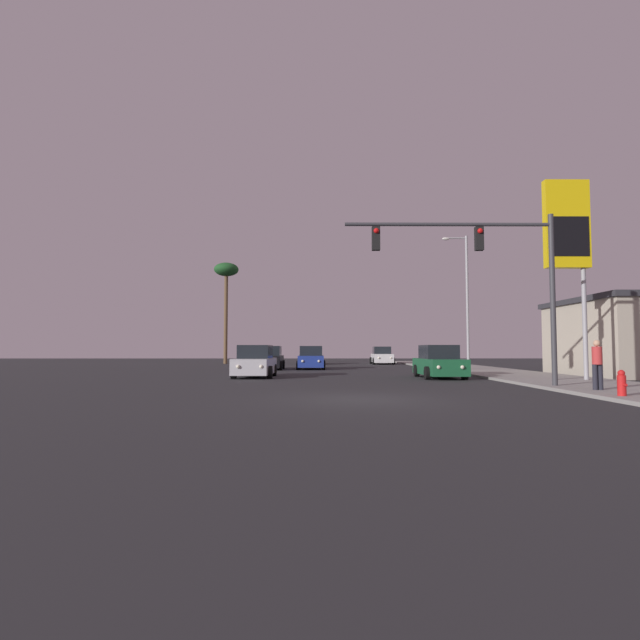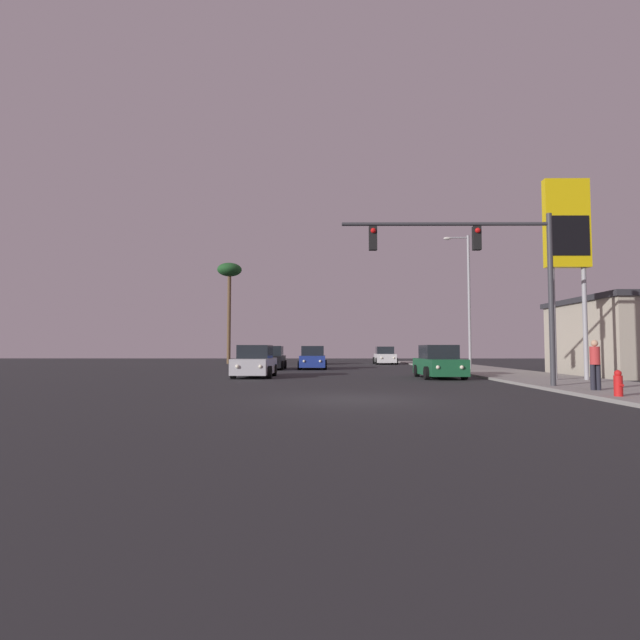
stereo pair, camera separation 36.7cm
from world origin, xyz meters
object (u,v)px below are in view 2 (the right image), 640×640
car_silver (255,363)px  street_lamp (467,294)px  car_blue (313,359)px  palm_tree_far (229,276)px  car_grey (313,356)px  car_white (385,356)px  traffic_light_mast (489,262)px  car_green (439,363)px  fire_hydrant (618,384)px  gas_station_sign (567,234)px  pedestrian_on_sidewalk (595,363)px  car_black (271,359)px

car_silver → street_lamp: size_ratio=0.48×
car_silver → car_blue: same height
palm_tree_far → car_grey: bearing=-8.6°
car_white → palm_tree_far: (-15.18, 1.00, 7.89)m
car_blue → traffic_light_mast: size_ratio=0.54×
car_white → car_grey: size_ratio=1.00×
car_silver → street_lamp: 15.61m
car_green → car_white: size_ratio=1.00×
palm_tree_far → car_green: bearing=-57.0°
car_white → car_blue: 13.24m
street_lamp → fire_hydrant: 19.28m
traffic_light_mast → gas_station_sign: size_ratio=0.88×
car_blue → gas_station_sign: gas_station_sign is taller
car_white → pedestrian_on_sidewalk: bearing=97.5°
car_black → car_blue: same height
street_lamp → gas_station_sign: size_ratio=1.00×
car_black → street_lamp: bearing=169.3°
car_silver → street_lamp: (13.24, 7.03, 4.36)m
fire_hydrant → pedestrian_on_sidewalk: pedestrian_on_sidewalk is taller
car_silver → street_lamp: bearing=-149.8°
car_grey → pedestrian_on_sidewalk: pedestrian_on_sidewalk is taller
car_green → car_silver: 9.52m
pedestrian_on_sidewalk → car_grey: bearing=108.1°
car_white → car_blue: same height
street_lamp → car_blue: bearing=163.3°
car_blue → car_silver: bearing=74.4°
car_black → street_lamp: (13.40, -2.56, 4.36)m
car_green → car_blue: same height
street_lamp → palm_tree_far: bearing=140.6°
gas_station_sign → palm_tree_far: bearing=127.1°
car_green → fire_hydrant: car_green is taller
street_lamp → fire_hydrant: street_lamp is taller
traffic_light_mast → gas_station_sign: gas_station_sign is taller
gas_station_sign → pedestrian_on_sidewalk: size_ratio=5.39×
car_grey → palm_tree_far: palm_tree_far is taller
car_white → gas_station_sign: bearing=102.7°
car_blue → car_black: bearing=10.7°
car_blue → car_grey: bearing=-88.7°
car_white → pedestrian_on_sidewalk: (3.18, -31.12, 0.27)m
street_lamp → gas_station_sign: (1.29, -11.14, 1.50)m
street_lamp → palm_tree_far: palm_tree_far is taller
car_white → pedestrian_on_sidewalk: size_ratio=2.60×
car_silver → palm_tree_far: palm_tree_far is taller
fire_hydrant → palm_tree_far: bearing=117.5°
traffic_light_mast → pedestrian_on_sidewalk: size_ratio=4.76×
gas_station_sign → fire_hydrant: (-2.36, -7.54, -6.13)m
car_green → traffic_light_mast: traffic_light_mast is taller
car_green → car_black: same height
car_green → car_blue: (-6.66, 10.97, 0.00)m
fire_hydrant → palm_tree_far: 39.48m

